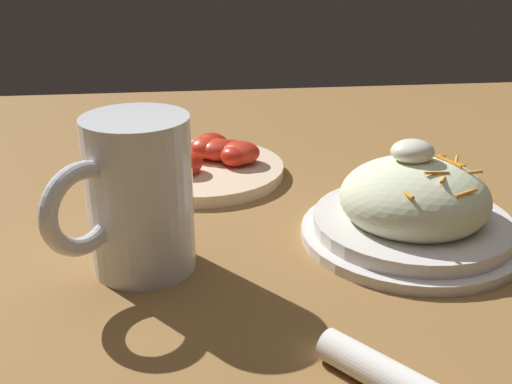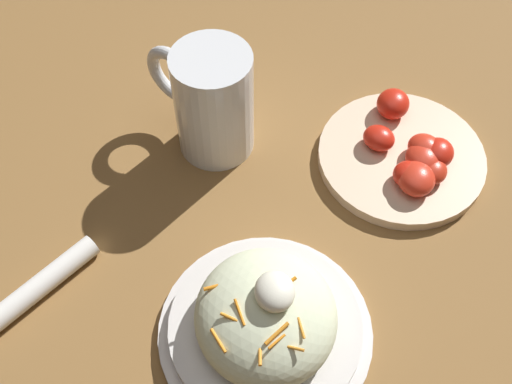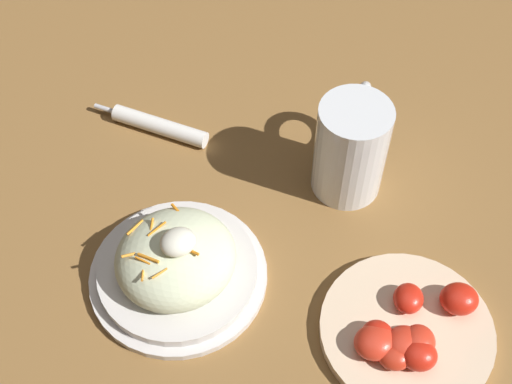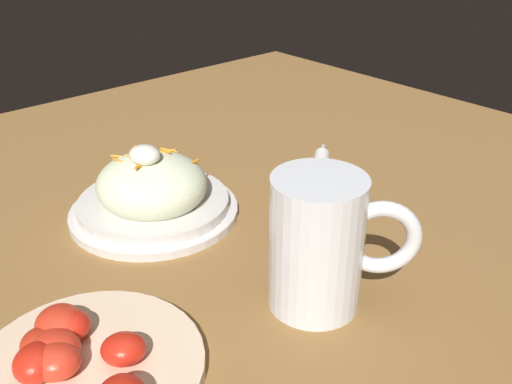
# 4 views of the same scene
# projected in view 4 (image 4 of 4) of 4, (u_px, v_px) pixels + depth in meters

# --- Properties ---
(ground_plane) EXTENTS (1.43, 1.43, 0.00)m
(ground_plane) POSITION_uv_depth(u_px,v_px,m) (256.00, 251.00, 0.70)
(ground_plane) COLOR olive
(salad_plate) EXTENTS (0.23, 0.23, 0.11)m
(salad_plate) POSITION_uv_depth(u_px,v_px,m) (153.00, 193.00, 0.77)
(salad_plate) COLOR silver
(salad_plate) RESTS_ON ground_plane
(beer_mug) EXTENTS (0.13, 0.13, 0.15)m
(beer_mug) POSITION_uv_depth(u_px,v_px,m) (319.00, 251.00, 0.59)
(beer_mug) COLOR white
(beer_mug) RESTS_ON ground_plane
(napkin_roll) EXTENTS (0.13, 0.16, 0.03)m
(napkin_roll) POSITION_uv_depth(u_px,v_px,m) (319.00, 174.00, 0.87)
(napkin_roll) COLOR white
(napkin_roll) RESTS_ON ground_plane
(tomato_plate) EXTENTS (0.21, 0.21, 0.05)m
(tomato_plate) POSITION_uv_depth(u_px,v_px,m) (82.00, 364.00, 0.51)
(tomato_plate) COLOR beige
(tomato_plate) RESTS_ON ground_plane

